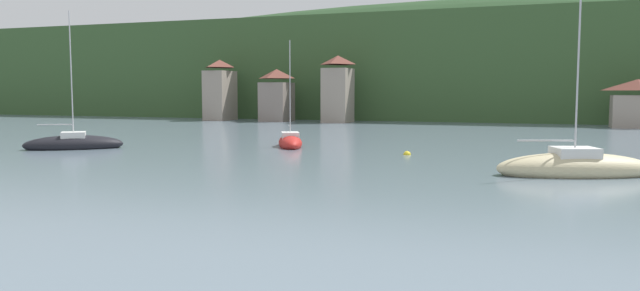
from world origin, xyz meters
TOP-DOWN VIEW (x-y plane):
  - wooded_hillside at (-3.34, 144.74)m, footprint 352.00×66.27m
  - shore_building_west at (-39.22, 101.31)m, footprint 3.68×5.36m
  - shore_building_westcentral at (-29.42, 101.16)m, footprint 4.27×5.05m
  - shore_building_central at (-19.61, 101.07)m, footprint 3.91×4.85m
  - shore_building_eastcentral at (19.61, 100.75)m, footprint 6.13×4.19m
  - sailboat_far_1 at (-26.54, 54.88)m, footprint 7.39×6.53m
  - sailboat_far_4 at (-11.14, 62.55)m, footprint 4.42×6.38m
  - sailboat_far_7 at (10.00, 51.80)m, footprint 8.90×5.50m
  - mooring_buoy_near at (-0.72, 59.39)m, footprint 0.55×0.55m

SIDE VIEW (x-z plane):
  - mooring_buoy_near at x=-0.72m, z-range -0.27..0.27m
  - sailboat_far_4 at x=-11.14m, z-range -4.17..4.91m
  - sailboat_far_1 at x=-26.54m, z-range -5.21..6.00m
  - sailboat_far_7 at x=10.00m, z-range -4.58..5.48m
  - shore_building_eastcentral at x=19.61m, z-range -0.08..5.96m
  - shore_building_westcentral at x=-29.42m, z-range -0.12..7.77m
  - shore_building_west at x=-39.22m, z-range -0.13..9.34m
  - shore_building_central at x=-19.61m, z-range -0.14..9.60m
  - wooded_hillside at x=-3.34m, z-range -11.42..25.38m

